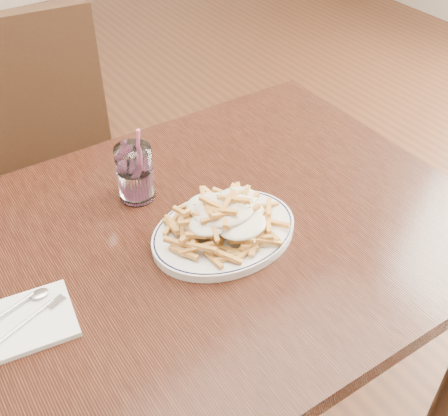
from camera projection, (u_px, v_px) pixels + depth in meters
table at (178, 273)px, 1.11m from camera, size 1.20×0.80×0.75m
chair_far at (23, 149)px, 1.63m from camera, size 0.51×0.51×1.00m
fries_plate at (224, 232)px, 1.07m from camera, size 0.34×0.31×0.02m
loaded_fries at (224, 214)px, 1.04m from camera, size 0.24×0.20×0.07m
napkin at (13, 326)px, 0.90m from camera, size 0.21×0.15×0.01m
cutlery at (11, 321)px, 0.90m from camera, size 0.17×0.11×0.01m
water_glass at (136, 176)px, 1.13m from camera, size 0.07×0.07×0.16m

